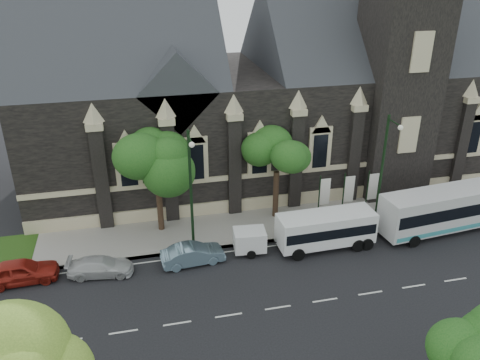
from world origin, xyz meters
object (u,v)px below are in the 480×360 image
object	(u,v)px
car_far_white	(101,266)
banner_flag_left	(323,195)
street_lamp_near	(384,167)
banner_flag_center	(347,192)
tree_walk_right	(279,148)
tree_walk_left	(159,160)
box_trailer	(250,240)
street_lamp_mid	(191,187)
tour_coach	(453,208)
shuttle_bus	(326,228)
sedan	(193,254)
banner_flag_right	(371,189)
car_far_red	(21,271)

from	to	relation	value
car_far_white	banner_flag_left	bearing A→B (deg)	-71.91
street_lamp_near	banner_flag_center	distance (m)	3.74
tree_walk_right	tree_walk_left	distance (m)	9.01
tree_walk_right	box_trailer	xyz separation A→B (m)	(-3.40, -4.54, -4.85)
street_lamp_mid	box_trailer	bearing A→B (deg)	-13.55
tree_walk_right	tour_coach	xyz separation A→B (m)	(12.18, -4.98, -3.97)
tree_walk_right	banner_flag_center	bearing A→B (deg)	-18.64
tree_walk_left	shuttle_bus	bearing A→B (deg)	-25.04
banner_flag_center	tour_coach	size ratio (longest dim) A/B	0.34
street_lamp_mid	tour_coach	xyz separation A→B (m)	(19.39, -1.36, -3.26)
street_lamp_mid	sedan	xyz separation A→B (m)	(-0.26, -1.38, -4.41)
tree_walk_left	street_lamp_near	size ratio (longest dim) A/B	0.85
banner_flag_left	shuttle_bus	world-z (taller)	banner_flag_left
street_lamp_near	banner_flag_left	world-z (taller)	street_lamp_near
street_lamp_near	tour_coach	size ratio (longest dim) A/B	0.76
street_lamp_mid	car_far_white	world-z (taller)	street_lamp_mid
banner_flag_right	sedan	world-z (taller)	banner_flag_right
banner_flag_left	car_far_red	xyz separation A→B (m)	(-21.50, -2.84, -1.60)
car_far_white	sedan	bearing A→B (deg)	-83.79
street_lamp_near	street_lamp_mid	bearing A→B (deg)	180.00
shuttle_bus	car_far_white	bearing A→B (deg)	177.62
street_lamp_mid	banner_flag_right	bearing A→B (deg)	7.60
banner_flag_center	car_far_red	xyz separation A→B (m)	(-23.50, -2.84, -1.60)
street_lamp_near	shuttle_bus	world-z (taller)	street_lamp_near
car_far_red	sedan	bearing A→B (deg)	-94.57
banner_flag_left	sedan	xyz separation A→B (m)	(-10.55, -3.29, -1.68)
tree_walk_left	shuttle_bus	size ratio (longest dim) A/B	1.10
car_far_red	banner_flag_center	bearing A→B (deg)	-85.33
box_trailer	car_far_red	distance (m)	15.03
sedan	banner_flag_left	bearing A→B (deg)	-77.99
street_lamp_near	car_far_red	bearing A→B (deg)	-177.88
street_lamp_near	shuttle_bus	bearing A→B (deg)	-162.19
tree_walk_left	sedan	xyz separation A→B (m)	(1.54, -4.99, -5.03)
tree_walk_right	car_far_white	xyz separation A→B (m)	(-13.53, -4.89, -5.21)
street_lamp_mid	car_far_white	distance (m)	7.86
street_lamp_mid	banner_flag_left	xyz separation A→B (m)	(10.29, 1.91, -2.73)
banner_flag_right	car_far_white	distance (m)	20.93
banner_flag_right	shuttle_bus	xyz separation A→B (m)	(-5.07, -3.44, -0.83)
banner_flag_left	box_trailer	xyz separation A→B (m)	(-6.48, -2.82, -1.41)
sedan	car_far_white	world-z (taller)	sedan
car_far_white	tree_walk_left	bearing A→B (deg)	-35.56
tree_walk_right	street_lamp_mid	distance (m)	8.10
tour_coach	sedan	world-z (taller)	tour_coach
street_lamp_mid	shuttle_bus	xyz separation A→B (m)	(9.22, -1.54, -3.56)
banner_flag_left	banner_flag_center	world-z (taller)	same
banner_flag_center	box_trailer	bearing A→B (deg)	-161.57
car_far_red	car_far_white	xyz separation A→B (m)	(4.90, -0.34, -0.17)
street_lamp_mid	tree_walk_left	bearing A→B (deg)	116.47
tour_coach	tree_walk_left	bearing A→B (deg)	161.16
street_lamp_near	banner_flag_left	size ratio (longest dim) A/B	2.25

